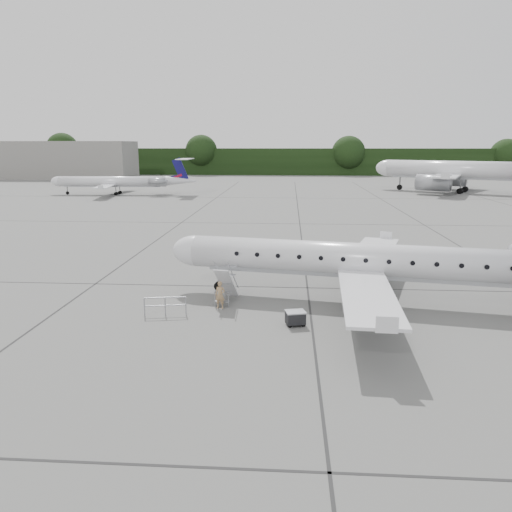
# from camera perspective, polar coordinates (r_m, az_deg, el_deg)

# --- Properties ---
(ground) EXTENTS (320.00, 320.00, 0.00)m
(ground) POSITION_cam_1_polar(r_m,az_deg,el_deg) (27.85, 17.76, -6.87)
(ground) COLOR slate
(ground) RESTS_ON ground
(treeline) EXTENTS (260.00, 4.00, 8.00)m
(treeline) POSITION_cam_1_polar(r_m,az_deg,el_deg) (155.72, 6.44, 10.65)
(treeline) COLOR black
(treeline) RESTS_ON ground
(terminal_building) EXTENTS (40.00, 14.00, 10.00)m
(terminal_building) POSITION_cam_1_polar(r_m,az_deg,el_deg) (149.59, -21.52, 10.18)
(terminal_building) COLOR slate
(terminal_building) RESTS_ON ground
(main_regional_jet) EXTENTS (30.12, 24.03, 6.94)m
(main_regional_jet) POSITION_cam_1_polar(r_m,az_deg,el_deg) (29.23, 12.85, 1.38)
(main_regional_jet) COLOR silver
(main_regional_jet) RESTS_ON ground
(airstair) EXTENTS (1.21, 2.21, 2.18)m
(airstair) POSITION_cam_1_polar(r_m,az_deg,el_deg) (29.06, -3.40, -3.22)
(airstair) COLOR silver
(airstair) RESTS_ON ground
(passenger) EXTENTS (0.62, 0.46, 1.56)m
(passenger) POSITION_cam_1_polar(r_m,az_deg,el_deg) (28.05, -4.12, -4.47)
(passenger) COLOR #977852
(passenger) RESTS_ON ground
(safety_railing) EXTENTS (2.18, 0.45, 1.00)m
(safety_railing) POSITION_cam_1_polar(r_m,az_deg,el_deg) (27.38, -10.34, -5.69)
(safety_railing) COLOR gray
(safety_railing) RESTS_ON ground
(baggage_cart) EXTENTS (1.09, 0.96, 0.81)m
(baggage_cart) POSITION_cam_1_polar(r_m,az_deg,el_deg) (25.61, 4.53, -7.05)
(baggage_cart) COLOR black
(baggage_cart) RESTS_ON ground
(bg_narrowbody) EXTENTS (41.15, 37.66, 12.05)m
(bg_narrowbody) POSITION_cam_1_polar(r_m,az_deg,el_deg) (104.33, 21.88, 10.06)
(bg_narrowbody) COLOR silver
(bg_narrowbody) RESTS_ON ground
(bg_regional_left) EXTENTS (26.17, 19.30, 6.69)m
(bg_regional_left) POSITION_cam_1_polar(r_m,az_deg,el_deg) (96.60, -16.13, 8.73)
(bg_regional_left) COLOR silver
(bg_regional_left) RESTS_ON ground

